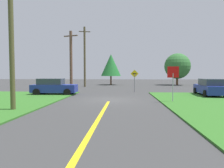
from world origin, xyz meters
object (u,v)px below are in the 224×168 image
at_px(utility_pole_near, 11,31).
at_px(parked_car_near_building, 54,87).
at_px(stop_sign, 173,77).
at_px(utility_pole_far, 85,56).
at_px(utility_pole_mid, 71,61).
at_px(direction_sign, 135,78).
at_px(car_on_crossroad, 210,88).
at_px(oak_tree_left, 111,65).
at_px(pine_tree_center, 177,66).

bearing_deg(utility_pole_near, parked_car_near_building, 94.91).
xyz_separation_m(stop_sign, utility_pole_far, (-9.87, 16.78, 2.98)).
bearing_deg(utility_pole_near, utility_pole_mid, 89.94).
bearing_deg(utility_pole_far, utility_pole_mid, -89.59).
bearing_deg(utility_pole_mid, utility_pole_near, -90.06).
xyz_separation_m(parked_car_near_building, direction_sign, (8.16, 3.51, 0.78)).
bearing_deg(car_on_crossroad, stop_sign, 138.73).
height_order(utility_pole_mid, utility_pole_far, utility_pole_far).
xyz_separation_m(stop_sign, utility_pole_mid, (-9.81, 8.44, 1.77)).
bearing_deg(utility_pole_near, direction_sign, 58.32).
bearing_deg(utility_pole_near, stop_sign, 21.67).
relative_size(utility_pole_far, oak_tree_left, 1.64).
xyz_separation_m(car_on_crossroad, utility_pole_near, (-14.27, -8.36, 3.69)).
bearing_deg(direction_sign, pine_tree_center, 59.94).
height_order(parked_car_near_building, oak_tree_left, oak_tree_left).
relative_size(car_on_crossroad, utility_pole_near, 0.53).
distance_m(utility_pole_mid, pine_tree_center, 21.60).
height_order(utility_pole_mid, direction_sign, utility_pole_mid).
height_order(parked_car_near_building, utility_pole_far, utility_pole_far).
bearing_deg(utility_pole_far, oak_tree_left, 58.28).
distance_m(car_on_crossroad, oak_tree_left, 21.41).
bearing_deg(oak_tree_left, utility_pole_near, -97.89).
bearing_deg(oak_tree_left, pine_tree_center, 0.47).
relative_size(car_on_crossroad, utility_pole_mid, 0.65).
relative_size(car_on_crossroad, parked_car_near_building, 1.05).
bearing_deg(direction_sign, stop_sign, -73.60).
xyz_separation_m(car_on_crossroad, parked_car_near_building, (-15.01, 0.17, 0.00)).
bearing_deg(stop_sign, parked_car_near_building, -17.34).
height_order(parked_car_near_building, direction_sign, direction_sign).
distance_m(utility_pole_mid, direction_sign, 7.70).
height_order(car_on_crossroad, parked_car_near_building, same).
xyz_separation_m(utility_pole_mid, pine_tree_center, (16.00, 14.52, -0.14)).
xyz_separation_m(stop_sign, pine_tree_center, (6.19, 22.96, 1.63)).
relative_size(parked_car_near_building, utility_pole_near, 0.51).
bearing_deg(oak_tree_left, stop_sign, -75.02).
bearing_deg(stop_sign, direction_sign, -67.27).
distance_m(utility_pole_near, utility_pole_far, 20.68).
bearing_deg(direction_sign, oak_tree_left, 104.18).
relative_size(utility_pole_mid, direction_sign, 2.77).
relative_size(parked_car_near_building, utility_pole_far, 0.46).
bearing_deg(pine_tree_center, oak_tree_left, -179.53).
bearing_deg(car_on_crossroad, utility_pole_near, 124.02).
relative_size(utility_pole_mid, oak_tree_left, 1.22).
bearing_deg(utility_pole_far, pine_tree_center, 21.05).
distance_m(utility_pole_near, pine_tree_center, 31.29).
relative_size(car_on_crossroad, pine_tree_center, 0.79).
bearing_deg(parked_car_near_building, utility_pole_far, 84.38).
height_order(stop_sign, utility_pole_far, utility_pole_far).
bearing_deg(utility_pole_mid, pine_tree_center, 42.23).
distance_m(utility_pole_far, pine_tree_center, 17.26).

